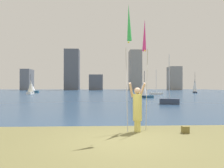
# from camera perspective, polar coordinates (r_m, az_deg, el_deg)

# --- Properties ---
(ground) EXTENTS (120.00, 138.00, 0.12)m
(ground) POSITION_cam_1_polar(r_m,az_deg,el_deg) (57.71, -2.09, -2.41)
(ground) COLOR brown
(person) EXTENTS (0.67, 0.50, 1.84)m
(person) POSITION_cam_1_polar(r_m,az_deg,el_deg) (8.12, 6.75, -6.21)
(person) COLOR #D8CC66
(person) RESTS_ON ground
(kite_flag_left) EXTENTS (0.16, 1.22, 4.60)m
(kite_flag_left) POSITION_cam_1_polar(r_m,az_deg,el_deg) (7.79, 4.50, 15.21)
(kite_flag_left) COLOR #B2B2B7
(kite_flag_left) RESTS_ON ground
(kite_flag_right) EXTENTS (0.16, 0.74, 4.38)m
(kite_flag_right) POSITION_cam_1_polar(r_m,az_deg,el_deg) (8.88, 8.66, 11.97)
(kite_flag_right) COLOR #B2B2B7
(kite_flag_right) RESTS_ON ground
(bag) EXTENTS (0.24, 0.21, 0.25)m
(bag) POSITION_cam_1_polar(r_m,az_deg,el_deg) (8.36, 18.90, -11.41)
(bag) COLOR olive
(bag) RESTS_ON ground
(sailboat_0) EXTENTS (1.93, 1.17, 4.74)m
(sailboat_0) POSITION_cam_1_polar(r_m,az_deg,el_deg) (21.19, 14.97, -4.37)
(sailboat_0) COLOR #333D51
(sailboat_0) RESTS_ON ground
(sailboat_3) EXTENTS (1.24, 2.46, 4.43)m
(sailboat_3) POSITION_cam_1_polar(r_m,az_deg,el_deg) (50.73, -20.83, -0.89)
(sailboat_3) COLOR white
(sailboat_3) RESTS_ON ground
(sailboat_4) EXTENTS (1.34, 2.34, 5.41)m
(sailboat_4) POSITION_cam_1_polar(r_m,az_deg,el_deg) (60.15, 21.15, -0.46)
(sailboat_4) COLOR #333D51
(sailboat_4) RESTS_ON ground
(sailboat_6) EXTENTS (2.72, 1.37, 4.01)m
(sailboat_6) POSITION_cam_1_polar(r_m,az_deg,el_deg) (32.14, 8.28, -1.53)
(sailboat_6) COLOR #2D6084
(sailboat_6) RESTS_ON ground
(sailboat_7) EXTENTS (3.26, 1.87, 3.48)m
(sailboat_7) POSITION_cam_1_polar(r_m,az_deg,el_deg) (60.98, -20.41, -1.08)
(sailboat_7) COLOR #2D6084
(sailboat_7) RESTS_ON ground
(sailboat_8) EXTENTS (2.84, 0.93, 5.28)m
(sailboat_8) POSITION_cam_1_polar(r_m,az_deg,el_deg) (45.97, 11.67, -2.34)
(sailboat_8) COLOR white
(sailboat_8) RESTS_ON ground
(skyline_tower_0) EXTENTS (4.15, 7.25, 9.67)m
(skyline_tower_0) POSITION_cam_1_polar(r_m,az_deg,el_deg) (107.16, -21.62, 1.06)
(skyline_tower_0) COLOR slate
(skyline_tower_0) RESTS_ON ground
(skyline_tower_1) EXTENTS (6.86, 6.20, 19.33)m
(skyline_tower_1) POSITION_cam_1_polar(r_m,az_deg,el_deg) (104.50, -10.57, 3.72)
(skyline_tower_1) COLOR #565B66
(skyline_tower_1) RESTS_ON ground
(skyline_tower_2) EXTENTS (6.38, 5.46, 7.19)m
(skyline_tower_2) POSITION_cam_1_polar(r_m,az_deg,el_deg) (100.54, -4.28, 0.41)
(skyline_tower_2) COLOR #565B66
(skyline_tower_2) RESTS_ON ground
(skyline_tower_3) EXTENTS (5.53, 7.39, 18.83)m
(skyline_tower_3) POSITION_cam_1_polar(r_m,az_deg,el_deg) (103.19, 6.16, 3.62)
(skyline_tower_3) COLOR gray
(skyline_tower_3) RESTS_ON ground
(skyline_tower_4) EXTENTS (5.59, 6.69, 11.24)m
(skyline_tower_4) POSITION_cam_1_polar(r_m,az_deg,el_deg) (107.86, 16.23, 1.44)
(skyline_tower_4) COLOR gray
(skyline_tower_4) RESTS_ON ground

